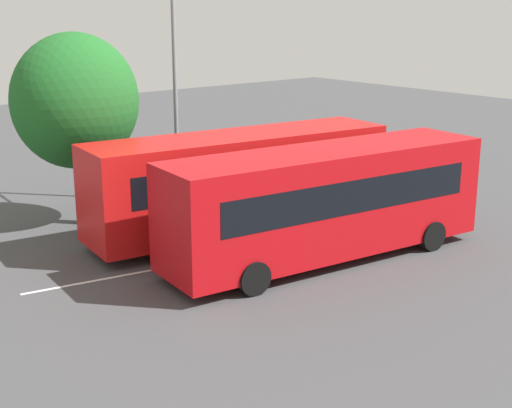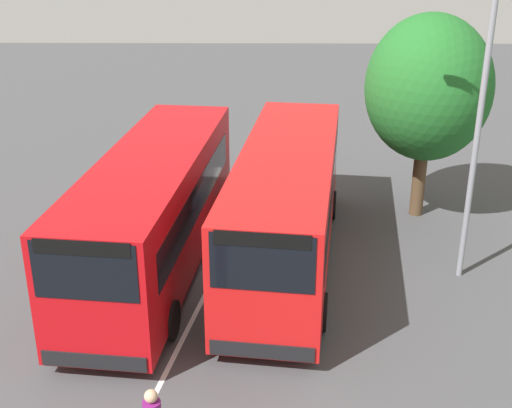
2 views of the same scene
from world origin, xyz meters
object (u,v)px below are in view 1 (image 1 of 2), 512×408
Objects in this scene: pedestrian at (451,180)px; street_lamp at (178,77)px; depot_tree at (75,102)px; bus_far_left at (327,200)px; bus_center_left at (241,180)px.

street_lamp reaches higher than pedestrian.
street_lamp is 1.27× the size of depot_tree.
bus_far_left and bus_center_left have the same top height.
pedestrian is 0.21× the size of street_lamp.
depot_tree reaches higher than bus_center_left.
street_lamp is (-7.41, 7.12, 3.76)m from pedestrian.
depot_tree is at bearing -84.48° from street_lamp.
bus_far_left is 7.79m from pedestrian.
pedestrian is 13.98m from depot_tree.
bus_center_left is 8.50m from pedestrian.
pedestrian is at bearing 14.41° from bus_far_left.
street_lamp reaches higher than depot_tree.
bus_center_left reaches higher than pedestrian.
bus_center_left is 1.27× the size of street_lamp.
street_lamp reaches higher than bus_far_left.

